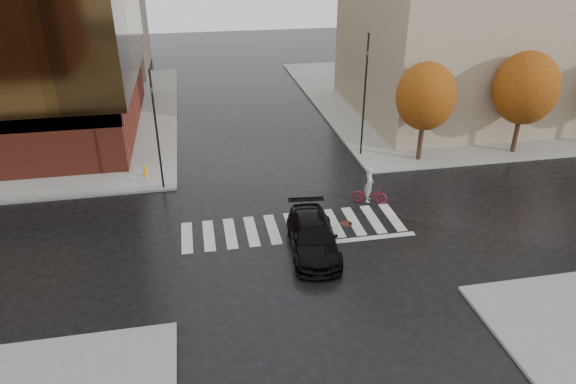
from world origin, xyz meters
name	(u,v)px	position (x,y,z in m)	size (l,w,h in m)	color
ground	(295,232)	(0.00, 0.00, 0.00)	(120.00, 120.00, 0.00)	black
sidewalk_ne	(468,95)	(21.00, 21.00, 0.07)	(30.00, 30.00, 0.15)	gray
crosswalk	(293,227)	(0.00, 0.50, 0.01)	(12.00, 3.00, 0.01)	silver
tree_ne_a	(426,97)	(10.00, 7.40, 4.46)	(3.80, 3.80, 6.50)	#2F2015
tree_ne_b	(526,88)	(17.00, 7.40, 4.62)	(4.20, 4.20, 6.89)	#2F2015
sedan	(313,236)	(0.50, -1.80, 0.78)	(2.20, 5.41, 1.57)	black
cyclist	(370,191)	(4.79, 2.35, 0.76)	(2.07, 1.37, 2.23)	maroon
traffic_light_nw	(156,124)	(-6.77, 6.30, 4.16)	(0.18, 0.15, 7.08)	black
traffic_light_ne	(365,87)	(6.47, 9.00, 4.85)	(0.18, 0.21, 8.09)	black
fire_hydrant	(146,171)	(-7.87, 8.03, 0.55)	(0.26, 0.26, 0.73)	orange
manhole	(346,224)	(2.82, 0.29, 0.01)	(0.65, 0.65, 0.01)	#4C2B1B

